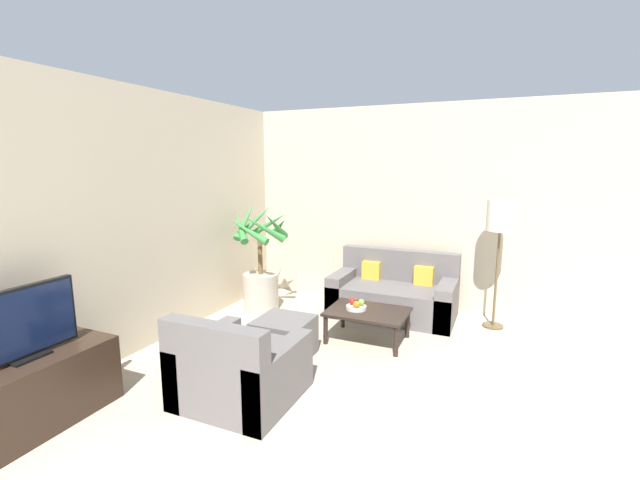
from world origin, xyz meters
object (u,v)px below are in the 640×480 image
floor_lamp (501,222)px  ottoman (284,338)px  potted_palm (261,272)px  orange_fruit (356,304)px  coffee_table (368,314)px  apple_red (353,301)px  tv_console (32,392)px  sofa_loveseat (393,295)px  apple_green (361,302)px  fruit_bowl (356,308)px  armchair (239,370)px  television (24,323)px

floor_lamp → ottoman: floor_lamp is taller
potted_palm → orange_fruit: bearing=-18.3°
coffee_table → apple_red: (-0.18, 0.00, 0.12)m
potted_palm → floor_lamp: (2.88, 0.58, 0.76)m
tv_console → sofa_loveseat: sofa_loveseat is taller
apple_red → ottoman: bearing=-122.6°
sofa_loveseat → apple_red: bearing=-104.3°
apple_green → potted_palm: bearing=165.3°
fruit_bowl → apple_green: size_ratio=3.12×
sofa_loveseat → floor_lamp: bearing=3.5°
potted_palm → ottoman: 1.54m
apple_red → apple_green: 0.10m
potted_palm → armchair: bearing=-63.1°
television → apple_red: (1.62, 2.50, -0.38)m
tv_console → orange_fruit: bearing=55.0°
potted_palm → sofa_loveseat: size_ratio=0.92×
coffee_table → ottoman: bearing=-131.5°
fruit_bowl → sofa_loveseat: bearing=79.0°
fruit_bowl → apple_green: 0.08m
tv_console → sofa_loveseat: (1.86, 3.43, 0.00)m
orange_fruit → tv_console: bearing=-125.0°
potted_palm → armchair: 2.26m
potted_palm → fruit_bowl: 1.56m
coffee_table → television: bearing=-125.6°
apple_green → floor_lamp: bearing=36.2°
television → floor_lamp: bearing=48.8°
orange_fruit → ottoman: (-0.54, -0.65, -0.23)m
sofa_loveseat → fruit_bowl: (-0.18, -0.94, 0.10)m
sofa_loveseat → armchair: 2.59m
ottoman → orange_fruit: bearing=50.0°
coffee_table → fruit_bowl: size_ratio=3.86×
potted_palm → apple_green: potted_palm is taller
sofa_loveseat → floor_lamp: (1.21, 0.07, 1.01)m
tv_console → armchair: 1.51m
fruit_bowl → ottoman: 0.90m
tv_console → potted_palm: potted_palm is taller
apple_green → apple_red: bearing=-172.9°
tv_console → fruit_bowl: bearing=56.0°
coffee_table → armchair: (-0.60, -1.58, -0.05)m
coffee_table → armchair: 1.69m
floor_lamp → apple_red: 1.95m
orange_fruit → armchair: (-0.50, -1.50, -0.17)m
potted_palm → floor_lamp: 3.03m
ottoman → fruit_bowl: bearing=53.7°
sofa_loveseat → coffee_table: (-0.06, -0.92, 0.03)m
fruit_bowl → orange_fruit: size_ratio=3.00×
sofa_loveseat → coffee_table: bearing=-93.6°
apple_red → sofa_loveseat: bearing=75.7°
television → coffee_table: television is taller
apple_green → ottoman: 0.96m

